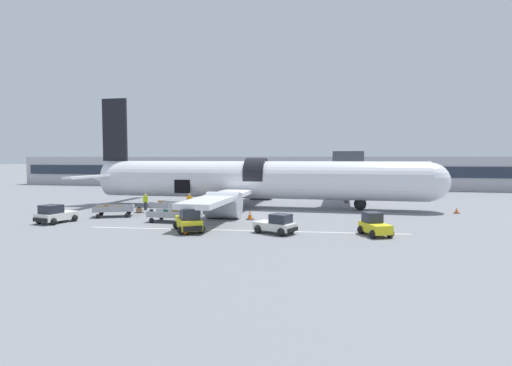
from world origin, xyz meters
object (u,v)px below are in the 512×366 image
at_px(baggage_cart_queued, 114,211).
at_px(suitcase_on_tarmac_spare, 182,213).
at_px(baggage_tug_lead, 374,226).
at_px(airplane, 252,180).
at_px(ground_crew_driver, 193,205).
at_px(ground_crew_loader_a, 189,202).
at_px(suitcase_on_tarmac_upright, 139,211).
at_px(baggage_tug_rear, 276,225).
at_px(ground_crew_supervisor, 209,203).
at_px(baggage_cart_empty, 171,216).
at_px(ground_crew_helper, 205,205).
at_px(baggage_tug_spare, 55,215).
at_px(baggage_tug_mid, 189,221).
at_px(baggage_cart_loading, 165,207).
at_px(ground_crew_loader_b, 145,201).

bearing_deg(baggage_cart_queued, suitcase_on_tarmac_spare, 10.76).
bearing_deg(baggage_tug_lead, airplane, 130.86).
bearing_deg(airplane, ground_crew_driver, -122.02).
height_order(baggage_tug_lead, ground_crew_loader_a, ground_crew_loader_a).
height_order(baggage_cart_queued, suitcase_on_tarmac_spare, baggage_cart_queued).
xyz_separation_m(ground_crew_driver, suitcase_on_tarmac_upright, (-5.34, 0.08, -0.63)).
height_order(baggage_tug_rear, ground_crew_supervisor, ground_crew_supervisor).
height_order(baggage_tug_lead, ground_crew_supervisor, ground_crew_supervisor).
bearing_deg(baggage_cart_empty, baggage_tug_lead, -8.90).
bearing_deg(baggage_tug_lead, baggage_tug_rear, -173.94).
distance_m(baggage_cart_queued, baggage_cart_empty, 6.31).
bearing_deg(suitcase_on_tarmac_spare, ground_crew_supervisor, 75.08).
distance_m(baggage_tug_rear, ground_crew_helper, 11.30).
height_order(baggage_tug_rear, baggage_cart_empty, baggage_tug_rear).
bearing_deg(baggage_tug_lead, ground_crew_driver, 156.97).
distance_m(baggage_cart_empty, suitcase_on_tarmac_spare, 2.78).
bearing_deg(baggage_tug_spare, baggage_cart_queued, 56.04).
height_order(baggage_tug_spare, ground_crew_driver, ground_crew_driver).
bearing_deg(baggage_tug_rear, ground_crew_supervisor, 129.77).
xyz_separation_m(baggage_tug_rear, baggage_cart_empty, (-9.10, 3.13, -0.11)).
distance_m(baggage_tug_spare, suitcase_on_tarmac_spare, 10.04).
xyz_separation_m(baggage_tug_spare, suitcase_on_tarmac_spare, (8.62, 5.14, -0.35)).
xyz_separation_m(baggage_tug_mid, suitcase_on_tarmac_upright, (-8.06, 7.88, -0.49)).
bearing_deg(baggage_tug_spare, ground_crew_driver, 35.30).
xyz_separation_m(baggage_cart_empty, ground_crew_helper, (1.14, 4.89, 0.38)).
relative_size(baggage_cart_loading, ground_crew_helper, 2.16).
distance_m(baggage_tug_mid, baggage_cart_empty, 4.80).
bearing_deg(baggage_tug_rear, baggage_cart_empty, 161.01).
xyz_separation_m(ground_crew_supervisor, suitcase_on_tarmac_spare, (-1.06, -3.97, -0.52)).
height_order(baggage_tug_rear, ground_crew_helper, ground_crew_helper).
height_order(baggage_tug_lead, baggage_cart_queued, baggage_tug_lead).
xyz_separation_m(baggage_tug_spare, baggage_cart_empty, (8.80, 2.37, -0.16)).
bearing_deg(baggage_tug_mid, suitcase_on_tarmac_spare, 116.11).
xyz_separation_m(suitcase_on_tarmac_upright, suitcase_on_tarmac_spare, (4.87, -1.37, 0.07)).
relative_size(baggage_tug_mid, baggage_tug_spare, 1.07).
bearing_deg(baggage_tug_rear, suitcase_on_tarmac_spare, 147.54).
bearing_deg(suitcase_on_tarmac_upright, baggage_tug_mid, -44.36).
distance_m(baggage_tug_spare, baggage_cart_queued, 4.84).
bearing_deg(suitcase_on_tarmac_upright, baggage_tug_rear, -27.21).
distance_m(baggage_tug_lead, ground_crew_loader_b, 22.90).
xyz_separation_m(baggage_tug_mid, baggage_tug_rear, (6.09, 0.61, -0.14)).
bearing_deg(baggage_tug_rear, ground_crew_driver, 140.76).
distance_m(baggage_cart_queued, ground_crew_supervisor, 8.64).
bearing_deg(baggage_cart_empty, suitcase_on_tarmac_spare, 93.70).
bearing_deg(baggage_tug_mid, baggage_tug_rear, 5.69).
height_order(baggage_tug_mid, baggage_tug_rear, baggage_tug_mid).
distance_m(baggage_cart_empty, ground_crew_driver, 4.09).
distance_m(baggage_cart_queued, ground_crew_loader_b, 4.75).
bearing_deg(baggage_tug_lead, baggage_tug_spare, 179.83).
bearing_deg(suitcase_on_tarmac_upright, baggage_cart_queued, -112.72).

